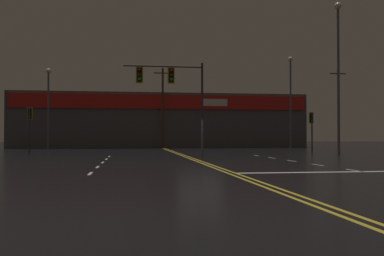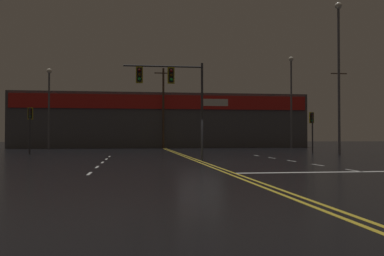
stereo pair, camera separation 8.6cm
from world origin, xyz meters
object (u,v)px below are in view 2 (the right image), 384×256
(traffic_signal_corner_northwest, at_px, (30,120))
(streetlight_near_left, at_px, (339,60))
(traffic_signal_median, at_px, (171,85))
(streetlight_near_right, at_px, (291,91))
(traffic_signal_corner_northeast, at_px, (312,123))
(streetlight_median_approach, at_px, (49,97))

(traffic_signal_corner_northwest, height_order, streetlight_near_left, streetlight_near_left)
(traffic_signal_median, bearing_deg, traffic_signal_corner_northwest, 134.16)
(streetlight_near_right, bearing_deg, traffic_signal_corner_northeast, -102.65)
(traffic_signal_corner_northeast, height_order, streetlight_near_right, streetlight_near_right)
(streetlight_near_left, bearing_deg, streetlight_near_right, 82.53)
(traffic_signal_median, height_order, traffic_signal_corner_northwest, traffic_signal_median)
(streetlight_near_right, bearing_deg, streetlight_near_left, -97.47)
(traffic_signal_median, xyz_separation_m, streetlight_median_approach, (-11.47, 23.32, 1.26))
(streetlight_median_approach, bearing_deg, traffic_signal_corner_northeast, -27.18)
(traffic_signal_median, distance_m, traffic_signal_corner_northwest, 15.35)
(streetlight_near_left, bearing_deg, traffic_signal_corner_northwest, 170.11)
(traffic_signal_corner_northeast, distance_m, streetlight_near_right, 12.90)
(traffic_signal_median, relative_size, streetlight_near_right, 0.54)
(traffic_signal_median, xyz_separation_m, traffic_signal_corner_northwest, (-10.63, 10.95, -1.71))
(streetlight_near_left, bearing_deg, traffic_signal_median, -154.82)
(traffic_signal_corner_northeast, height_order, streetlight_median_approach, streetlight_median_approach)
(traffic_signal_corner_northwest, relative_size, streetlight_near_right, 0.35)
(traffic_signal_corner_northwest, height_order, streetlight_median_approach, streetlight_median_approach)
(traffic_signal_median, relative_size, streetlight_near_left, 0.48)
(traffic_signal_corner_northwest, relative_size, streetlight_near_left, 0.31)
(traffic_signal_corner_northwest, distance_m, traffic_signal_corner_northeast, 24.14)
(traffic_signal_corner_northeast, bearing_deg, streetlight_median_approach, 152.82)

